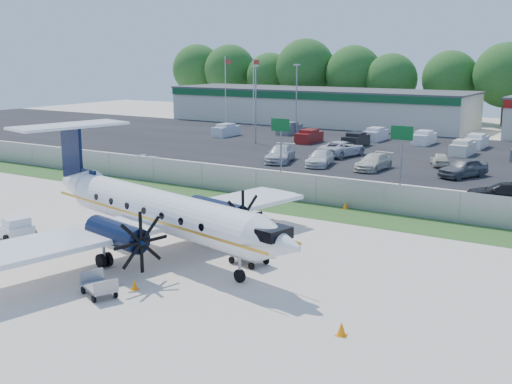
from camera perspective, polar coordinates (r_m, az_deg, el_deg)
The scene contains 29 objects.
ground at distance 34.07m, azimuth -5.37°, elevation -5.60°, with size 170.00×170.00×0.00m, color beige.
grass_verge at distance 43.85m, azimuth 4.15°, elevation -1.52°, with size 170.00×4.00×0.02m, color #2D561E.
access_road at distance 50.00m, azimuth 7.91°, elevation 0.11°, with size 170.00×8.00×0.02m, color black.
parking_lot at distance 69.42m, azimuth 15.04°, elevation 3.18°, with size 170.00×32.00×0.02m, color black.
perimeter_fence at distance 45.36m, azimuth 5.35°, elevation 0.21°, with size 120.00×0.06×1.99m.
building_west at distance 98.34m, azimuth 5.44°, elevation 7.62°, with size 46.40×12.40×5.24m.
sign_left at distance 56.42m, azimuth 2.20°, elevation 5.29°, with size 1.80×0.26×5.00m.
sign_mid at distance 51.89m, azimuth 12.83°, elevation 4.39°, with size 1.80×0.26×5.00m.
flagpole_west at distance 98.20m, azimuth -2.70°, elevation 9.41°, with size 1.06×0.12×10.00m.
flagpole_east at distance 95.45m, azimuth -0.20°, elevation 9.35°, with size 1.06×0.12×10.00m.
light_pole_nw at distance 75.30m, azimuth -0.03°, elevation 8.27°, with size 0.90×0.35×9.09m.
light_pole_sw at distance 83.94m, azimuth 3.62°, elevation 8.65°, with size 0.90×0.35×9.09m.
tree_line at distance 102.20m, azimuth 20.71°, elevation 5.58°, with size 112.00×6.00×14.00m, color #1F5318, non-canonical shape.
aircraft at distance 33.95m, azimuth -8.78°, elevation -1.55°, with size 20.34×19.91×6.20m.
pushback_tug at distance 39.04m, azimuth -20.70°, elevation -3.05°, with size 2.79×2.32×1.35m.
baggage_cart_near at distance 29.11m, azimuth -13.79°, elevation -8.13°, with size 2.09×1.71×0.95m.
baggage_cart_far at distance 32.41m, azimuth -0.64°, elevation -5.59°, with size 2.16×1.54×1.04m.
cone_nose at distance 24.83m, azimuth 7.61°, elevation -11.98°, with size 0.38×0.38×0.55m.
cone_port_wing at distance 29.57m, azimuth -10.75°, elevation -8.13°, with size 0.33×0.33×0.47m.
cone_starboard_wing at distance 44.20m, azimuth 7.94°, elevation -1.19°, with size 0.36×0.36×0.51m.
road_car_west at distance 58.43m, azimuth -8.99°, elevation 1.81°, with size 1.85×4.55×1.32m, color silver.
road_car_mid at distance 48.64m, azimuth 21.06°, elevation -0.96°, with size 2.11×5.18×1.50m, color black.
parked_car_a at distance 62.93m, azimuth 2.17°, elevation 2.69°, with size 2.25×5.53×1.61m, color silver.
parked_car_b at distance 61.10m, azimuth 5.71°, elevation 2.35°, with size 2.01×4.95×1.44m, color silver.
parked_car_c at distance 59.50m, azimuth 10.38°, elevation 1.94°, with size 2.04×5.03×1.46m, color beige.
parked_car_d at distance 57.81m, azimuth 17.90°, elevation 1.25°, with size 1.95×4.86×1.65m, color #595B5E.
parked_car_f at distance 67.03m, azimuth 7.67°, elevation 3.17°, with size 2.66×5.78×1.61m, color silver.
parked_car_g at distance 63.02m, azimuth 15.99°, elevation 2.24°, with size 1.51×3.75×1.28m, color beige.
far_parking_rows at distance 74.17m, azimuth 16.18°, elevation 3.66°, with size 56.00×10.00×1.60m, color gray, non-canonical shape.
Camera 1 is at (19.78, -25.73, 10.38)m, focal length 45.00 mm.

